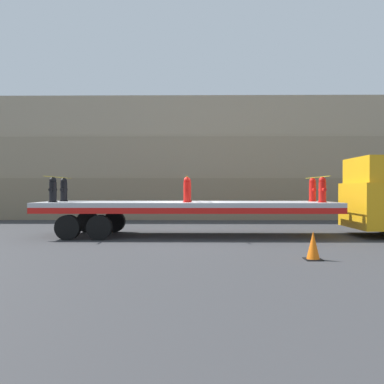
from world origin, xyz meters
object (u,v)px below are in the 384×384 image
at_px(fire_hydrant_red_near_2, 322,190).
at_px(fire_hydrant_red_far_2, 313,190).
at_px(fire_hydrant_red_near_1, 187,190).
at_px(flatbed_trailer, 173,207).
at_px(fire_hydrant_black_near_0, 53,190).
at_px(fire_hydrant_black_far_0, 64,190).
at_px(fire_hydrant_red_far_1, 188,190).
at_px(traffic_cone, 313,246).

bearing_deg(fire_hydrant_red_near_2, fire_hydrant_red_far_2, 90.00).
height_order(fire_hydrant_red_near_1, fire_hydrant_red_far_2, same).
xyz_separation_m(flatbed_trailer, fire_hydrant_red_near_1, (0.54, -0.55, 0.64)).
distance_m(fire_hydrant_black_near_0, fire_hydrant_red_far_2, 9.56).
relative_size(flatbed_trailer, fire_hydrant_black_far_0, 11.94).
bearing_deg(fire_hydrant_black_far_0, fire_hydrant_red_near_1, -13.02).
bearing_deg(fire_hydrant_black_far_0, fire_hydrant_red_far_1, 0.00).
bearing_deg(fire_hydrant_red_far_1, fire_hydrant_red_near_2, -13.02).
relative_size(fire_hydrant_red_near_1, fire_hydrant_red_near_2, 1.00).
bearing_deg(fire_hydrant_red_near_1, fire_hydrant_black_far_0, 166.98).
height_order(fire_hydrant_black_far_0, fire_hydrant_red_near_1, same).
height_order(flatbed_trailer, fire_hydrant_black_near_0, fire_hydrant_black_near_0).
xyz_separation_m(flatbed_trailer, fire_hydrant_red_far_2, (5.29, 0.55, 0.64)).
bearing_deg(flatbed_trailer, fire_hydrant_black_near_0, -172.57).
bearing_deg(fire_hydrant_black_near_0, traffic_cone, -27.29).
bearing_deg(fire_hydrant_red_near_2, fire_hydrant_red_near_1, 180.00).
bearing_deg(fire_hydrant_red_far_1, fire_hydrant_black_near_0, -166.98).
relative_size(flatbed_trailer, fire_hydrant_red_far_1, 11.94).
height_order(flatbed_trailer, fire_hydrant_black_far_0, fire_hydrant_black_far_0).
relative_size(fire_hydrant_black_near_0, fire_hydrant_red_near_2, 1.00).
height_order(fire_hydrant_red_near_2, traffic_cone, fire_hydrant_red_near_2).
distance_m(fire_hydrant_black_near_0, fire_hydrant_black_far_0, 1.10).
relative_size(fire_hydrant_red_near_2, traffic_cone, 1.29).
bearing_deg(fire_hydrant_red_far_2, fire_hydrant_red_near_2, -90.00).
xyz_separation_m(fire_hydrant_red_far_1, fire_hydrant_red_far_2, (4.75, 0.00, 0.00)).
relative_size(fire_hydrant_red_near_1, fire_hydrant_red_far_2, 1.00).
distance_m(fire_hydrant_red_near_1, traffic_cone, 5.33).
bearing_deg(fire_hydrant_red_far_2, fire_hydrant_black_near_0, -173.40).
xyz_separation_m(fire_hydrant_red_near_1, traffic_cone, (3.16, -4.08, -1.35)).
distance_m(fire_hydrant_red_far_1, fire_hydrant_red_near_2, 4.87).
xyz_separation_m(flatbed_trailer, fire_hydrant_black_near_0, (-4.21, -0.55, 0.64)).
distance_m(fire_hydrant_black_far_0, fire_hydrant_red_near_1, 4.87).
bearing_deg(traffic_cone, fire_hydrant_black_near_0, 152.71).
xyz_separation_m(fire_hydrant_black_far_0, fire_hydrant_red_near_2, (9.50, -1.10, 0.00)).
height_order(fire_hydrant_black_near_0, fire_hydrant_red_near_2, same).
relative_size(flatbed_trailer, traffic_cone, 15.37).
bearing_deg(traffic_cone, fire_hydrant_red_far_2, 72.90).
bearing_deg(fire_hydrant_red_near_1, fire_hydrant_red_far_1, 90.00).
relative_size(fire_hydrant_black_near_0, traffic_cone, 1.29).
distance_m(fire_hydrant_red_near_1, fire_hydrant_red_far_1, 1.10).
bearing_deg(flatbed_trailer, fire_hydrant_red_near_2, -5.93).
distance_m(flatbed_trailer, fire_hydrant_red_far_1, 1.00).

